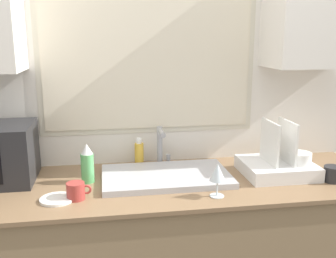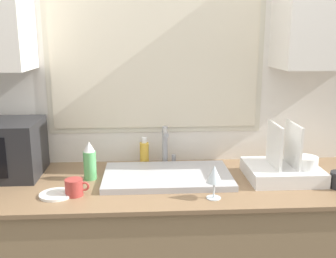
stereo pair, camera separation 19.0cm
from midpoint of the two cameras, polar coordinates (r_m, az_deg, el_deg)
The scene contains 9 objects.
wall_back at distance 2.22m, azimuth 0.63°, elevation 7.43°, with size 6.00×0.38×2.60m.
sink_basin at distance 2.03m, azimuth 2.58°, elevation -6.89°, with size 0.65×0.40×0.03m.
faucet at distance 2.20m, azimuth 2.17°, elevation -2.14°, with size 0.08×0.16×0.23m.
dish_rack at distance 2.14m, azimuth 18.98°, elevation -5.42°, with size 0.36×0.33×0.29m.
spray_bottle at distance 2.02m, azimuth -8.68°, elevation -4.70°, with size 0.06×0.06×0.20m.
soap_bottle at distance 2.22m, azimuth -1.02°, elevation -3.55°, with size 0.05×0.05×0.16m.
mug_near_sink at distance 1.85m, azimuth -10.59°, elevation -8.38°, with size 0.11×0.08×0.08m.
wine_glass at distance 1.79m, azimuth 9.77°, elevation -6.66°, with size 0.07×0.07×0.16m.
small_plate at distance 1.88m, azimuth -13.15°, elevation -9.31°, with size 0.15×0.15×0.01m.
Camera 2 is at (-0.06, -1.54, 1.61)m, focal length 42.00 mm.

